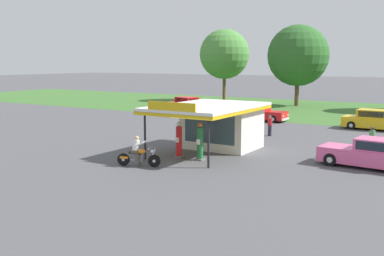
{
  "coord_description": "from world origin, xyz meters",
  "views": [
    {
      "loc": [
        11.85,
        -20.05,
        5.3
      ],
      "look_at": [
        -2.22,
        2.72,
        1.4
      ],
      "focal_mm": 42.54,
      "sensor_mm": 36.0,
      "label": 1
    }
  ],
  "objects_px": {
    "parked_car_second_row_spare": "(188,105)",
    "parked_car_back_row_centre_right": "(376,121)",
    "gas_pump_offside": "(200,143)",
    "featured_classic_sedan": "(368,154)",
    "motorcycle_with_rider": "(138,154)",
    "gas_pump_nearside": "(179,141)",
    "bystander_standing_back_lot": "(372,139)",
    "bystander_strolling_foreground": "(270,125)",
    "parked_car_back_row_centre": "(259,113)"
  },
  "relations": [
    {
      "from": "gas_pump_offside",
      "to": "motorcycle_with_rider",
      "type": "distance_m",
      "value": 3.53
    },
    {
      "from": "featured_classic_sedan",
      "to": "parked_car_back_row_centre_right",
      "type": "relative_size",
      "value": 0.92
    },
    {
      "from": "bystander_standing_back_lot",
      "to": "featured_classic_sedan",
      "type": "bearing_deg",
      "value": -81.86
    },
    {
      "from": "motorcycle_with_rider",
      "to": "bystander_strolling_foreground",
      "type": "xyz_separation_m",
      "value": [
        2.04,
        12.66,
        0.13
      ]
    },
    {
      "from": "gas_pump_offside",
      "to": "parked_car_back_row_centre",
      "type": "distance_m",
      "value": 17.82
    },
    {
      "from": "parked_car_second_row_spare",
      "to": "bystander_strolling_foreground",
      "type": "distance_m",
      "value": 17.42
    },
    {
      "from": "gas_pump_nearside",
      "to": "bystander_standing_back_lot",
      "type": "xyz_separation_m",
      "value": [
        8.89,
        7.22,
        -0.13
      ]
    },
    {
      "from": "parked_car_second_row_spare",
      "to": "parked_car_back_row_centre_right",
      "type": "xyz_separation_m",
      "value": [
        19.71,
        -3.51,
        0.01
      ]
    },
    {
      "from": "gas_pump_offside",
      "to": "parked_car_second_row_spare",
      "type": "bearing_deg",
      "value": 123.7
    },
    {
      "from": "bystander_strolling_foreground",
      "to": "motorcycle_with_rider",
      "type": "bearing_deg",
      "value": -99.14
    },
    {
      "from": "parked_car_back_row_centre",
      "to": "parked_car_back_row_centre_right",
      "type": "xyz_separation_m",
      "value": [
        10.11,
        -0.43,
        0.06
      ]
    },
    {
      "from": "gas_pump_offside",
      "to": "bystander_standing_back_lot",
      "type": "xyz_separation_m",
      "value": [
        7.52,
        7.22,
        -0.15
      ]
    },
    {
      "from": "gas_pump_offside",
      "to": "featured_classic_sedan",
      "type": "bearing_deg",
      "value": 20.08
    },
    {
      "from": "bystander_strolling_foreground",
      "to": "gas_pump_nearside",
      "type": "bearing_deg",
      "value": -98.56
    },
    {
      "from": "parked_car_second_row_spare",
      "to": "featured_classic_sedan",
      "type": "bearing_deg",
      "value": -38.77
    },
    {
      "from": "gas_pump_nearside",
      "to": "bystander_strolling_foreground",
      "type": "height_order",
      "value": "gas_pump_nearside"
    },
    {
      "from": "gas_pump_offside",
      "to": "featured_classic_sedan",
      "type": "height_order",
      "value": "gas_pump_offside"
    },
    {
      "from": "featured_classic_sedan",
      "to": "bystander_strolling_foreground",
      "type": "relative_size",
      "value": 3.32
    },
    {
      "from": "parked_car_back_row_centre",
      "to": "featured_classic_sedan",
      "type": "bearing_deg",
      "value": -49.81
    },
    {
      "from": "gas_pump_offside",
      "to": "bystander_strolling_foreground",
      "type": "xyz_separation_m",
      "value": [
        0.09,
        9.72,
        -0.16
      ]
    },
    {
      "from": "bystander_strolling_foreground",
      "to": "bystander_standing_back_lot",
      "type": "height_order",
      "value": "bystander_standing_back_lot"
    },
    {
      "from": "parked_car_back_row_centre",
      "to": "parked_car_back_row_centre_right",
      "type": "height_order",
      "value": "parked_car_back_row_centre_right"
    },
    {
      "from": "featured_classic_sedan",
      "to": "bystander_standing_back_lot",
      "type": "bearing_deg",
      "value": 98.14
    },
    {
      "from": "motorcycle_with_rider",
      "to": "featured_classic_sedan",
      "type": "distance_m",
      "value": 11.67
    },
    {
      "from": "gas_pump_nearside",
      "to": "motorcycle_with_rider",
      "type": "distance_m",
      "value": 3.01
    },
    {
      "from": "bystander_strolling_foreground",
      "to": "parked_car_back_row_centre",
      "type": "bearing_deg",
      "value": 118.38
    },
    {
      "from": "parked_car_back_row_centre",
      "to": "parked_car_back_row_centre_right",
      "type": "bearing_deg",
      "value": -2.43
    },
    {
      "from": "featured_classic_sedan",
      "to": "bystander_standing_back_lot",
      "type": "xyz_separation_m",
      "value": [
        -0.61,
        4.25,
        0.11
      ]
    },
    {
      "from": "parked_car_back_row_centre",
      "to": "bystander_standing_back_lot",
      "type": "relative_size",
      "value": 3.37
    },
    {
      "from": "gas_pump_nearside",
      "to": "parked_car_second_row_spare",
      "type": "height_order",
      "value": "gas_pump_nearside"
    },
    {
      "from": "parked_car_second_row_spare",
      "to": "bystander_strolling_foreground",
      "type": "relative_size",
      "value": 3.58
    },
    {
      "from": "gas_pump_offside",
      "to": "bystander_strolling_foreground",
      "type": "height_order",
      "value": "gas_pump_offside"
    },
    {
      "from": "motorcycle_with_rider",
      "to": "parked_car_second_row_spare",
      "type": "bearing_deg",
      "value": 116.57
    },
    {
      "from": "parked_car_back_row_centre_right",
      "to": "motorcycle_with_rider",
      "type": "bearing_deg",
      "value": -111.99
    },
    {
      "from": "parked_car_back_row_centre",
      "to": "bystander_strolling_foreground",
      "type": "xyz_separation_m",
      "value": [
        4.12,
        -7.64,
        0.12
      ]
    },
    {
      "from": "gas_pump_nearside",
      "to": "parked_car_back_row_centre",
      "type": "relative_size",
      "value": 0.4
    },
    {
      "from": "featured_classic_sedan",
      "to": "bystander_standing_back_lot",
      "type": "height_order",
      "value": "featured_classic_sedan"
    },
    {
      "from": "gas_pump_offside",
      "to": "bystander_strolling_foreground",
      "type": "distance_m",
      "value": 9.72
    },
    {
      "from": "featured_classic_sedan",
      "to": "motorcycle_with_rider",
      "type": "bearing_deg",
      "value": -149.59
    },
    {
      "from": "bystander_standing_back_lot",
      "to": "gas_pump_nearside",
      "type": "bearing_deg",
      "value": -140.92
    },
    {
      "from": "gas_pump_offside",
      "to": "motorcycle_with_rider",
      "type": "bearing_deg",
      "value": -123.45
    },
    {
      "from": "gas_pump_offside",
      "to": "parked_car_back_row_centre_right",
      "type": "relative_size",
      "value": 0.38
    },
    {
      "from": "parked_car_back_row_centre_right",
      "to": "bystander_strolling_foreground",
      "type": "distance_m",
      "value": 9.37
    },
    {
      "from": "gas_pump_offside",
      "to": "parked_car_back_row_centre_right",
      "type": "height_order",
      "value": "gas_pump_offside"
    },
    {
      "from": "gas_pump_nearside",
      "to": "motorcycle_with_rider",
      "type": "height_order",
      "value": "gas_pump_nearside"
    },
    {
      "from": "gas_pump_offside",
      "to": "bystander_standing_back_lot",
      "type": "relative_size",
      "value": 1.37
    },
    {
      "from": "parked_car_back_row_centre_right",
      "to": "bystander_standing_back_lot",
      "type": "distance_m",
      "value": 9.82
    },
    {
      "from": "parked_car_second_row_spare",
      "to": "gas_pump_nearside",
      "type": "bearing_deg",
      "value": -59.04
    },
    {
      "from": "bystander_standing_back_lot",
      "to": "parked_car_back_row_centre",
      "type": "bearing_deg",
      "value": 138.71
    },
    {
      "from": "motorcycle_with_rider",
      "to": "bystander_standing_back_lot",
      "type": "bearing_deg",
      "value": 47.03
    }
  ]
}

